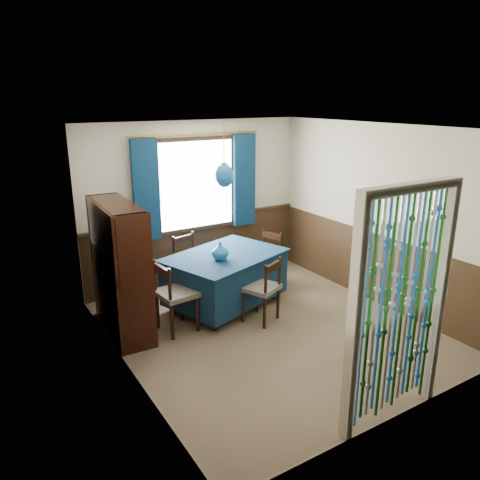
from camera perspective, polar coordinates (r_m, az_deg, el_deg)
floor at (r=6.06m, az=3.50°, el=-10.80°), size 4.00×4.00×0.00m
ceiling at (r=5.36m, az=3.99°, el=13.52°), size 4.00×4.00×0.00m
wall_back at (r=7.25m, az=-5.45°, el=4.46°), size 3.60×0.00×3.60m
wall_front at (r=4.21m, az=19.71°, el=-6.07°), size 3.60×0.00×3.60m
wall_left at (r=4.82m, az=-14.07°, el=-2.63°), size 0.00×4.00×4.00m
wall_right at (r=6.75m, az=16.33°, el=2.88°), size 0.00×4.00×4.00m
wainscot_back at (r=7.44m, az=-5.24°, el=-1.21°), size 3.60×0.00×3.60m
wainscot_front at (r=4.56m, az=18.58°, el=-14.72°), size 3.60×0.00×3.60m
wainscot_left at (r=5.12m, az=-13.29°, el=-10.53°), size 0.00×4.00×4.00m
wainscot_right at (r=6.96m, az=15.73°, el=-3.13°), size 0.00×4.00×4.00m
window at (r=7.15m, az=-5.34°, el=6.73°), size 1.32×0.12×1.42m
doorway at (r=4.32m, az=18.82°, el=-8.26°), size 1.16×0.12×2.18m
dining_table at (r=6.51m, az=-1.81°, el=-4.43°), size 1.85×1.54×0.76m
chair_near at (r=6.07m, az=2.79°, el=-5.92°), size 0.55×0.54×0.86m
chair_far at (r=6.97m, az=-6.07°, el=-2.78°), size 0.52×0.51×0.88m
chair_left at (r=5.87m, az=-8.01°, el=-6.58°), size 0.48×0.50×0.93m
chair_right at (r=7.22m, az=3.23°, el=-2.16°), size 0.50×0.52×0.84m
sideboard at (r=5.97m, az=-14.29°, el=-5.65°), size 0.49×1.27×1.64m
pendant_lamp at (r=6.13m, az=-1.94°, el=7.87°), size 0.25×0.25×0.81m
vase_table at (r=6.17m, az=-2.44°, el=-1.43°), size 0.26×0.26×0.22m
bowl_shelf at (r=5.61m, az=-13.48°, el=-0.87°), size 0.25×0.25×0.05m
vase_sideboard at (r=6.07m, az=-14.64°, el=-1.81°), size 0.20×0.20×0.20m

